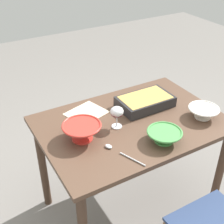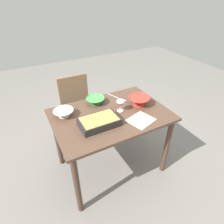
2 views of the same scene
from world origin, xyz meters
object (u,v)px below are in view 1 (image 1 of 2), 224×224
(dining_table, at_px, (131,136))
(small_bowl, at_px, (82,131))
(serving_spoon, at_px, (117,151))
(wine_glass, at_px, (117,113))
(serving_bowl, at_px, (203,112))
(mixing_bowl, at_px, (164,135))
(napkin, at_px, (86,113))
(casserole_dish, at_px, (145,101))

(dining_table, distance_m, small_bowl, 0.38)
(small_bowl, bearing_deg, serving_spoon, -60.13)
(wine_glass, bearing_deg, serving_bowl, -19.09)
(dining_table, height_order, wine_glass, wine_glass)
(mixing_bowl, xyz_separation_m, small_bowl, (-0.39, 0.25, 0.02))
(dining_table, bearing_deg, napkin, 131.45)
(mixing_bowl, distance_m, small_bowl, 0.46)
(napkin, bearing_deg, casserole_dish, -17.24)
(mixing_bowl, bearing_deg, serving_bowl, 11.44)
(small_bowl, bearing_deg, casserole_dish, 12.75)
(dining_table, relative_size, napkin, 4.88)
(dining_table, bearing_deg, serving_spoon, -138.40)
(wine_glass, distance_m, serving_spoon, 0.25)
(serving_bowl, bearing_deg, mixing_bowl, -168.56)
(wine_glass, bearing_deg, mixing_bowl, -58.01)
(casserole_dish, distance_m, serving_bowl, 0.38)
(dining_table, xyz_separation_m, small_bowl, (-0.34, -0.01, 0.17))
(wine_glass, distance_m, small_bowl, 0.23)
(small_bowl, distance_m, serving_spoon, 0.23)
(napkin, bearing_deg, small_bowl, -120.62)
(dining_table, height_order, mixing_bowl, mixing_bowl)
(casserole_dish, xyz_separation_m, serving_spoon, (-0.40, -0.31, -0.03))
(casserole_dish, xyz_separation_m, small_bowl, (-0.51, -0.12, 0.02))
(mixing_bowl, height_order, serving_bowl, serving_bowl)
(dining_table, distance_m, casserole_dish, 0.26)
(small_bowl, xyz_separation_m, serving_bowl, (0.75, -0.17, -0.01))
(casserole_dish, distance_m, napkin, 0.39)
(casserole_dish, relative_size, small_bowl, 1.59)
(wine_glass, distance_m, casserole_dish, 0.31)
(wine_glass, xyz_separation_m, serving_spoon, (-0.12, -0.20, -0.09))
(dining_table, relative_size, serving_spoon, 4.44)
(mixing_bowl, xyz_separation_m, serving_spoon, (-0.28, 0.05, -0.03))
(wine_glass, height_order, serving_spoon, wine_glass)
(dining_table, bearing_deg, small_bowl, -179.13)
(casserole_dish, xyz_separation_m, napkin, (-0.37, 0.12, -0.04))
(dining_table, bearing_deg, wine_glass, 178.78)
(dining_table, xyz_separation_m, mixing_bowl, (0.05, -0.25, 0.15))
(mixing_bowl, height_order, napkin, mixing_bowl)
(small_bowl, relative_size, napkin, 0.97)
(napkin, bearing_deg, serving_spoon, -93.38)
(wine_glass, relative_size, serving_bowl, 0.71)
(wine_glass, distance_m, napkin, 0.26)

